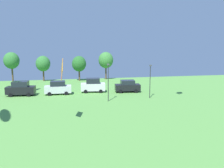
# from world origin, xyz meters

# --- Properties ---
(kite_flying_1) EXTENTS (0.33, 2.52, 2.52)m
(kite_flying_1) POSITION_xyz_m (-1.60, 27.75, 6.08)
(kite_flying_1) COLOR orange
(parked_car_leftmost) EXTENTS (4.82, 2.30, 2.47)m
(parked_car_leftmost) POSITION_xyz_m (-9.03, 43.18, 1.21)
(parked_car_leftmost) COLOR black
(parked_car_leftmost) RESTS_ON ground
(parked_car_second_from_left) EXTENTS (4.55, 2.06, 2.35)m
(parked_car_second_from_left) POSITION_xyz_m (-2.84, 43.07, 1.16)
(parked_car_second_from_left) COLOR silver
(parked_car_second_from_left) RESTS_ON ground
(parked_car_third_from_left) EXTENTS (4.48, 2.26, 2.56)m
(parked_car_third_from_left) POSITION_xyz_m (3.36, 43.83, 1.25)
(parked_car_third_from_left) COLOR silver
(parked_car_third_from_left) RESTS_ON ground
(parked_car_rightmost_in_row) EXTENTS (4.63, 2.30, 2.19)m
(parked_car_rightmost_in_row) POSITION_xyz_m (9.55, 42.77, 1.09)
(parked_car_rightmost_in_row) COLOR black
(parked_car_rightmost_in_row) RESTS_ON ground
(light_post_0) EXTENTS (0.36, 0.20, 5.80)m
(light_post_0) POSITION_xyz_m (4.98, 36.72, 3.30)
(light_post_0) COLOR #2D2D33
(light_post_0) RESTS_ON ground
(light_post_1) EXTENTS (0.36, 0.20, 5.44)m
(light_post_1) POSITION_xyz_m (11.98, 37.61, 3.11)
(light_post_1) COLOR #2D2D33
(light_post_1) RESTS_ON ground
(treeline_tree_1) EXTENTS (3.39, 3.39, 6.80)m
(treeline_tree_1) POSITION_xyz_m (-13.39, 57.55, 4.90)
(treeline_tree_1) COLOR brown
(treeline_tree_1) RESTS_ON ground
(treeline_tree_2) EXTENTS (3.27, 3.27, 5.88)m
(treeline_tree_2) POSITION_xyz_m (-6.72, 58.29, 4.05)
(treeline_tree_2) COLOR brown
(treeline_tree_2) RESTS_ON ground
(treeline_tree_3) EXTENTS (3.30, 3.30, 5.80)m
(treeline_tree_3) POSITION_xyz_m (1.50, 57.36, 3.97)
(treeline_tree_3) COLOR brown
(treeline_tree_3) RESTS_ON ground
(treeline_tree_4) EXTENTS (3.57, 3.57, 6.63)m
(treeline_tree_4) POSITION_xyz_m (8.03, 58.48, 4.64)
(treeline_tree_4) COLOR brown
(treeline_tree_4) RESTS_ON ground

